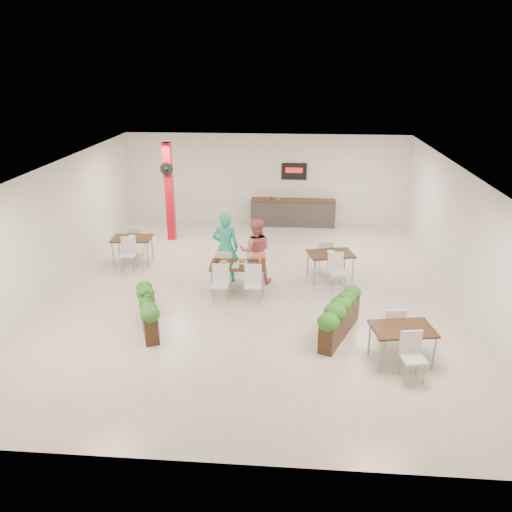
{
  "coord_description": "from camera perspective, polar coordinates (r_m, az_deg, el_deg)",
  "views": [
    {
      "loc": [
        1.04,
        -11.69,
        5.55
      ],
      "look_at": [
        0.14,
        -0.35,
        1.1
      ],
      "focal_mm": 35.0,
      "sensor_mm": 36.0,
      "label": 1
    }
  ],
  "objects": [
    {
      "name": "ground",
      "position": [
        12.99,
        -0.49,
        -3.94
      ],
      "size": [
        12.0,
        12.0,
        0.0
      ],
      "primitive_type": "plane",
      "color": "beige",
      "rests_on": "ground"
    },
    {
      "name": "room_shell",
      "position": [
        12.26,
        -0.52,
        4.56
      ],
      "size": [
        10.1,
        12.1,
        3.22
      ],
      "color": "white",
      "rests_on": "ground"
    },
    {
      "name": "red_column",
      "position": [
        16.47,
        -9.88,
        7.32
      ],
      "size": [
        0.4,
        0.41,
        3.2
      ],
      "color": "#B60C18",
      "rests_on": "ground"
    },
    {
      "name": "service_counter",
      "position": [
        18.07,
        4.24,
        5.04
      ],
      "size": [
        3.0,
        0.64,
        2.2
      ],
      "color": "#2F2C29",
      "rests_on": "ground"
    },
    {
      "name": "main_table",
      "position": [
        12.69,
        -2.12,
        -1.44
      ],
      "size": [
        1.44,
        1.68,
        0.92
      ],
      "rotation": [
        0.0,
        0.0,
        0.05
      ],
      "color": "black",
      "rests_on": "ground"
    },
    {
      "name": "diner_man",
      "position": [
        13.23,
        -3.5,
        0.99
      ],
      "size": [
        0.72,
        0.49,
        1.91
      ],
      "primitive_type": "imported",
      "rotation": [
        0.0,
        0.0,
        3.19
      ],
      "color": "#28AF8E",
      "rests_on": "ground"
    },
    {
      "name": "diner_woman",
      "position": [
        13.17,
        -0.04,
        0.59
      ],
      "size": [
        0.89,
        0.71,
        1.76
      ],
      "primitive_type": "imported",
      "rotation": [
        0.0,
        0.0,
        3.19
      ],
      "color": "#E46574",
      "rests_on": "ground"
    },
    {
      "name": "planter_left",
      "position": [
        11.31,
        -12.29,
        -5.7
      ],
      "size": [
        0.91,
        1.72,
        0.95
      ],
      "rotation": [
        0.0,
        0.0,
        1.94
      ],
      "color": "black",
      "rests_on": "ground"
    },
    {
      "name": "planter_right",
      "position": [
        10.88,
        9.62,
        -6.63
      ],
      "size": [
        1.01,
        1.81,
        1.01
      ],
      "rotation": [
        0.0,
        0.0,
        1.16
      ],
      "color": "black",
      "rests_on": "ground"
    },
    {
      "name": "side_table_a",
      "position": [
        15.05,
        -13.97,
        1.6
      ],
      "size": [
        1.18,
        1.65,
        0.92
      ],
      "rotation": [
        0.0,
        0.0,
        0.08
      ],
      "color": "black",
      "rests_on": "ground"
    },
    {
      "name": "side_table_b",
      "position": [
        13.57,
        8.51,
        -0.15
      ],
      "size": [
        1.34,
        1.67,
        0.92
      ],
      "rotation": [
        0.0,
        0.0,
        0.25
      ],
      "color": "black",
      "rests_on": "ground"
    },
    {
      "name": "side_table_c",
      "position": [
        10.19,
        16.38,
        -8.51
      ],
      "size": [
        1.29,
        1.67,
        0.92
      ],
      "rotation": [
        0.0,
        0.0,
        0.17
      ],
      "color": "black",
      "rests_on": "ground"
    }
  ]
}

